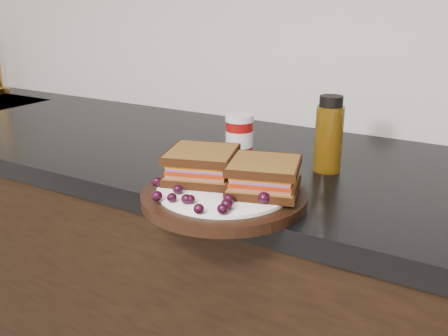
{
  "coord_description": "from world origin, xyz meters",
  "views": [
    {
      "loc": [
        0.56,
        0.77,
        1.23
      ],
      "look_at": [
        0.16,
        1.45,
        0.96
      ],
      "focal_mm": 40.0,
      "sensor_mm": 36.0,
      "label": 1
    }
  ],
  "objects_px": {
    "plate": "(224,196)",
    "sandwich_left": "(202,165)",
    "condiment_jar": "(239,135)",
    "oil_bottle": "(329,134)"
  },
  "relations": [
    {
      "from": "plate",
      "to": "sandwich_left",
      "type": "relative_size",
      "value": 2.41
    },
    {
      "from": "condiment_jar",
      "to": "oil_bottle",
      "type": "height_order",
      "value": "oil_bottle"
    },
    {
      "from": "sandwich_left",
      "to": "condiment_jar",
      "type": "height_order",
      "value": "condiment_jar"
    },
    {
      "from": "oil_bottle",
      "to": "sandwich_left",
      "type": "bearing_deg",
      "value": -124.11
    },
    {
      "from": "condiment_jar",
      "to": "oil_bottle",
      "type": "xyz_separation_m",
      "value": [
        0.2,
        0.0,
        0.03
      ]
    },
    {
      "from": "plate",
      "to": "oil_bottle",
      "type": "xyz_separation_m",
      "value": [
        0.09,
        0.24,
        0.07
      ]
    },
    {
      "from": "condiment_jar",
      "to": "plate",
      "type": "bearing_deg",
      "value": -66.6
    },
    {
      "from": "condiment_jar",
      "to": "oil_bottle",
      "type": "relative_size",
      "value": 0.6
    },
    {
      "from": "sandwich_left",
      "to": "oil_bottle",
      "type": "height_order",
      "value": "oil_bottle"
    },
    {
      "from": "condiment_jar",
      "to": "oil_bottle",
      "type": "distance_m",
      "value": 0.2
    }
  ]
}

